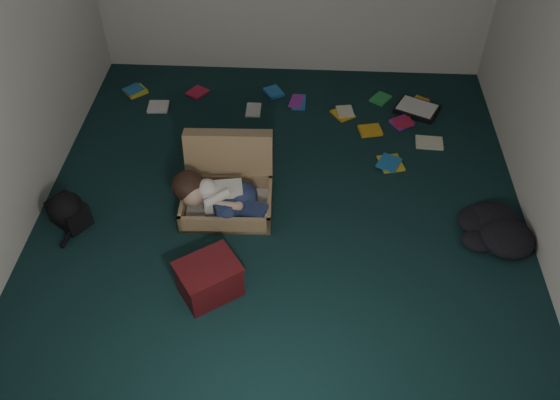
{
  "coord_description": "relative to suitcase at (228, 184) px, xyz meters",
  "views": [
    {
      "loc": [
        0.18,
        -3.36,
        3.52
      ],
      "look_at": [
        0.0,
        -0.15,
        0.35
      ],
      "focal_mm": 38.0,
      "sensor_mm": 36.0,
      "label": 1
    }
  ],
  "objects": [
    {
      "name": "clothing_pile",
      "position": [
        2.15,
        -0.31,
        -0.08
      ],
      "size": [
        0.6,
        0.54,
        0.15
      ],
      "primitive_type": null,
      "rotation": [
        0.0,
        0.0,
        0.36
      ],
      "color": "black",
      "rests_on": "floor"
    },
    {
      "name": "backpack",
      "position": [
        -1.25,
        -0.35,
        -0.05
      ],
      "size": [
        0.49,
        0.47,
        0.23
      ],
      "primitive_type": null,
      "rotation": [
        0.0,
        0.0,
        -0.61
      ],
      "color": "black",
      "rests_on": "floor"
    },
    {
      "name": "person",
      "position": [
        -0.04,
        -0.19,
        0.04
      ],
      "size": [
        0.8,
        0.38,
        0.34
      ],
      "rotation": [
        0.0,
        0.0,
        0.03
      ],
      "color": "white",
      "rests_on": "suitcase"
    },
    {
      "name": "suitcase",
      "position": [
        0.0,
        0.0,
        0.0
      ],
      "size": [
        0.76,
        0.74,
        0.54
      ],
      "rotation": [
        0.0,
        0.0,
        0.03
      ],
      "color": "#A28259",
      "rests_on": "floor"
    },
    {
      "name": "maroon_bin",
      "position": [
        -0.02,
        -0.98,
        -0.01
      ],
      "size": [
        0.54,
        0.51,
        0.29
      ],
      "rotation": [
        0.0,
        0.0,
        0.6
      ],
      "color": "#450E11",
      "rests_on": "floor"
    },
    {
      "name": "paper_tray",
      "position": [
        1.73,
        1.34,
        -0.13
      ],
      "size": [
        0.49,
        0.44,
        0.06
      ],
      "rotation": [
        0.0,
        0.0,
        -0.47
      ],
      "color": "black",
      "rests_on": "floor"
    },
    {
      "name": "book_scatter",
      "position": [
        0.66,
        1.25,
        -0.15
      ],
      "size": [
        3.17,
        1.31,
        0.02
      ],
      "color": "gold",
      "rests_on": "floor"
    },
    {
      "name": "wall_front",
      "position": [
        0.45,
        -2.45,
        1.14
      ],
      "size": [
        4.5,
        0.0,
        4.5
      ],
      "primitive_type": "plane",
      "rotation": [
        -1.57,
        0.0,
        0.0
      ],
      "color": "silver",
      "rests_on": "ground"
    },
    {
      "name": "floor",
      "position": [
        0.45,
        -0.2,
        -0.16
      ],
      "size": [
        4.5,
        4.5,
        0.0
      ],
      "primitive_type": "plane",
      "color": "black",
      "rests_on": "ground"
    }
  ]
}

